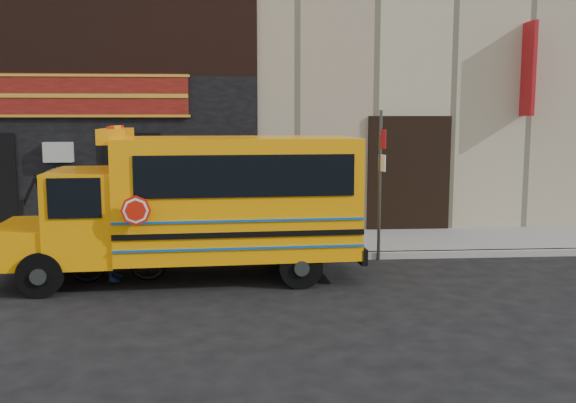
% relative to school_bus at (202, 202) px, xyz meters
% --- Properties ---
extents(ground, '(120.00, 120.00, 0.00)m').
position_rel_school_bus_xyz_m(ground, '(1.20, -1.15, -1.51)').
color(ground, black).
rests_on(ground, ground).
extents(curb, '(40.00, 0.20, 0.15)m').
position_rel_school_bus_xyz_m(curb, '(1.20, 1.45, -1.43)').
color(curb, '#9D9C97').
rests_on(curb, ground).
extents(sidewalk, '(40.00, 3.00, 0.15)m').
position_rel_school_bus_xyz_m(sidewalk, '(1.20, 2.95, -1.43)').
color(sidewalk, slate).
rests_on(sidewalk, ground).
extents(building, '(20.00, 10.70, 12.00)m').
position_rel_school_bus_xyz_m(building, '(1.15, 9.30, 4.62)').
color(building, tan).
rests_on(building, sidewalk).
extents(school_bus, '(7.01, 2.66, 2.92)m').
position_rel_school_bus_xyz_m(school_bus, '(0.00, 0.00, 0.00)').
color(school_bus, black).
rests_on(school_bus, ground).
extents(sign_pole, '(0.11, 0.28, 3.27)m').
position_rel_school_bus_xyz_m(sign_pole, '(3.76, 1.31, 0.29)').
color(sign_pole, '#373E39').
rests_on(sign_pole, ground).
extents(bicycle, '(1.89, 0.64, 1.12)m').
position_rel_school_bus_xyz_m(bicycle, '(-1.62, -0.15, -0.95)').
color(bicycle, black).
rests_on(bicycle, ground).
extents(cyclist, '(0.53, 0.74, 1.91)m').
position_rel_school_bus_xyz_m(cyclist, '(-1.68, -0.16, -0.55)').
color(cyclist, black).
rests_on(cyclist, ground).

